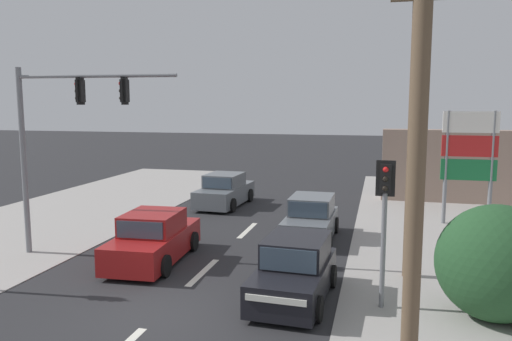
{
  "coord_description": "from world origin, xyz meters",
  "views": [
    {
      "loc": [
        4.88,
        -10.19,
        4.84
      ],
      "look_at": [
        1.34,
        4.0,
        2.9
      ],
      "focal_mm": 35.0,
      "sensor_mm": 36.0,
      "label": 1
    }
  ],
  "objects_px": {
    "pedestal_signal_right_kerb": "(385,209)",
    "hatchback_kerbside_parked": "(311,219)",
    "traffic_signal_mast": "(59,127)",
    "hatchback_receding_far": "(295,271)",
    "utility_pole_midground_right": "(413,114)",
    "utility_pole_foreground_right": "(410,90)",
    "sedan_oncoming_near": "(154,239)",
    "sedan_oncoming_mid": "(225,191)",
    "shopping_plaza_sign": "(469,152)"
  },
  "relations": [
    {
      "from": "pedestal_signal_right_kerb",
      "to": "hatchback_kerbside_parked",
      "type": "distance_m",
      "value": 6.57
    },
    {
      "from": "hatchback_kerbside_parked",
      "to": "hatchback_receding_far",
      "type": "relative_size",
      "value": 0.99
    },
    {
      "from": "traffic_signal_mast",
      "to": "hatchback_receding_far",
      "type": "height_order",
      "value": "traffic_signal_mast"
    },
    {
      "from": "traffic_signal_mast",
      "to": "hatchback_receding_far",
      "type": "xyz_separation_m",
      "value": [
        7.84,
        -1.81,
        -3.44
      ]
    },
    {
      "from": "utility_pole_midground_right",
      "to": "sedan_oncoming_mid",
      "type": "bearing_deg",
      "value": 133.97
    },
    {
      "from": "utility_pole_foreground_right",
      "to": "traffic_signal_mast",
      "type": "distance_m",
      "value": 11.98
    },
    {
      "from": "pedestal_signal_right_kerb",
      "to": "shopping_plaza_sign",
      "type": "distance_m",
      "value": 9.98
    },
    {
      "from": "shopping_plaza_sign",
      "to": "sedan_oncoming_mid",
      "type": "relative_size",
      "value": 1.07
    },
    {
      "from": "utility_pole_midground_right",
      "to": "hatchback_receding_far",
      "type": "relative_size",
      "value": 2.35
    },
    {
      "from": "pedestal_signal_right_kerb",
      "to": "hatchback_receding_far",
      "type": "distance_m",
      "value": 2.73
    },
    {
      "from": "utility_pole_midground_right",
      "to": "hatchback_receding_far",
      "type": "height_order",
      "value": "utility_pole_midground_right"
    },
    {
      "from": "pedestal_signal_right_kerb",
      "to": "sedan_oncoming_mid",
      "type": "distance_m",
      "value": 13.11
    },
    {
      "from": "utility_pole_foreground_right",
      "to": "hatchback_kerbside_parked",
      "type": "relative_size",
      "value": 2.56
    },
    {
      "from": "utility_pole_foreground_right",
      "to": "shopping_plaza_sign",
      "type": "distance_m",
      "value": 14.2
    },
    {
      "from": "hatchback_kerbside_parked",
      "to": "hatchback_receding_far",
      "type": "bearing_deg",
      "value": -86.19
    },
    {
      "from": "sedan_oncoming_mid",
      "to": "hatchback_receding_far",
      "type": "xyz_separation_m",
      "value": [
        5.21,
        -10.64,
        -0.0
      ]
    },
    {
      "from": "shopping_plaza_sign",
      "to": "sedan_oncoming_near",
      "type": "relative_size",
      "value": 1.06
    },
    {
      "from": "hatchback_kerbside_parked",
      "to": "sedan_oncoming_near",
      "type": "distance_m",
      "value": 5.81
    },
    {
      "from": "utility_pole_midground_right",
      "to": "traffic_signal_mast",
      "type": "xyz_separation_m",
      "value": [
        -10.66,
        -0.5,
        -0.44
      ]
    },
    {
      "from": "utility_pole_midground_right",
      "to": "pedestal_signal_right_kerb",
      "type": "relative_size",
      "value": 2.44
    },
    {
      "from": "sedan_oncoming_near",
      "to": "hatchback_receding_far",
      "type": "bearing_deg",
      "value": -21.64
    },
    {
      "from": "sedan_oncoming_near",
      "to": "hatchback_receding_far",
      "type": "xyz_separation_m",
      "value": [
        4.73,
        -1.88,
        -0.0
      ]
    },
    {
      "from": "utility_pole_midground_right",
      "to": "sedan_oncoming_mid",
      "type": "distance_m",
      "value": 12.2
    },
    {
      "from": "utility_pole_foreground_right",
      "to": "sedan_oncoming_near",
      "type": "bearing_deg",
      "value": 138.44
    },
    {
      "from": "hatchback_receding_far",
      "to": "sedan_oncoming_near",
      "type": "bearing_deg",
      "value": 158.36
    },
    {
      "from": "utility_pole_foreground_right",
      "to": "hatchback_receding_far",
      "type": "bearing_deg",
      "value": 118.16
    },
    {
      "from": "shopping_plaza_sign",
      "to": "utility_pole_foreground_right",
      "type": "bearing_deg",
      "value": -102.61
    },
    {
      "from": "shopping_plaza_sign",
      "to": "hatchback_kerbside_parked",
      "type": "bearing_deg",
      "value": -148.4
    },
    {
      "from": "utility_pole_midground_right",
      "to": "sedan_oncoming_near",
      "type": "height_order",
      "value": "utility_pole_midground_right"
    },
    {
      "from": "sedan_oncoming_mid",
      "to": "hatchback_receding_far",
      "type": "bearing_deg",
      "value": -63.92
    },
    {
      "from": "traffic_signal_mast",
      "to": "sedan_oncoming_near",
      "type": "xyz_separation_m",
      "value": [
        3.11,
        0.06,
        -3.44
      ]
    },
    {
      "from": "traffic_signal_mast",
      "to": "sedan_oncoming_mid",
      "type": "xyz_separation_m",
      "value": [
        2.63,
        8.82,
        -3.44
      ]
    },
    {
      "from": "utility_pole_midground_right",
      "to": "pedestal_signal_right_kerb",
      "type": "distance_m",
      "value": 3.32
    },
    {
      "from": "utility_pole_foreground_right",
      "to": "hatchback_receding_far",
      "type": "relative_size",
      "value": 2.52
    },
    {
      "from": "pedestal_signal_right_kerb",
      "to": "utility_pole_midground_right",
      "type": "bearing_deg",
      "value": 73.84
    },
    {
      "from": "pedestal_signal_right_kerb",
      "to": "shopping_plaza_sign",
      "type": "height_order",
      "value": "shopping_plaza_sign"
    },
    {
      "from": "utility_pole_midground_right",
      "to": "shopping_plaza_sign",
      "type": "relative_size",
      "value": 1.89
    },
    {
      "from": "utility_pole_foreground_right",
      "to": "pedestal_signal_right_kerb",
      "type": "bearing_deg",
      "value": 93.14
    },
    {
      "from": "utility_pole_midground_right",
      "to": "utility_pole_foreground_right",
      "type": "bearing_deg",
      "value": -93.94
    },
    {
      "from": "traffic_signal_mast",
      "to": "shopping_plaza_sign",
      "type": "relative_size",
      "value": 1.3
    },
    {
      "from": "pedestal_signal_right_kerb",
      "to": "utility_pole_foreground_right",
      "type": "bearing_deg",
      "value": -86.86
    },
    {
      "from": "shopping_plaza_sign",
      "to": "utility_pole_midground_right",
      "type": "bearing_deg",
      "value": -110.44
    },
    {
      "from": "sedan_oncoming_mid",
      "to": "hatchback_kerbside_parked",
      "type": "bearing_deg",
      "value": -45.5
    },
    {
      "from": "pedestal_signal_right_kerb",
      "to": "sedan_oncoming_near",
      "type": "distance_m",
      "value": 7.34
    },
    {
      "from": "utility_pole_foreground_right",
      "to": "utility_pole_midground_right",
      "type": "distance_m",
      "value": 6.76
    },
    {
      "from": "traffic_signal_mast",
      "to": "hatchback_receding_far",
      "type": "relative_size",
      "value": 1.62
    },
    {
      "from": "pedestal_signal_right_kerb",
      "to": "hatchback_kerbside_parked",
      "type": "xyz_separation_m",
      "value": [
        -2.51,
        5.83,
        -1.71
      ]
    },
    {
      "from": "utility_pole_foreground_right",
      "to": "hatchback_receding_far",
      "type": "xyz_separation_m",
      "value": [
        -2.36,
        4.41,
        -4.34
      ]
    },
    {
      "from": "shopping_plaza_sign",
      "to": "sedan_oncoming_near",
      "type": "height_order",
      "value": "shopping_plaza_sign"
    },
    {
      "from": "utility_pole_midground_right",
      "to": "hatchback_kerbside_parked",
      "type": "bearing_deg",
      "value": 133.2
    }
  ]
}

